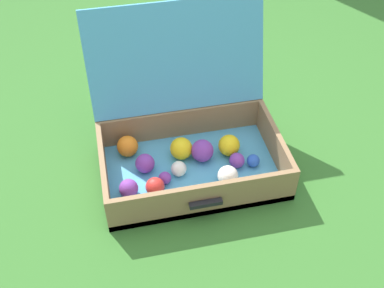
# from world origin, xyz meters

# --- Properties ---
(ground_plane) EXTENTS (16.00, 16.00, 0.00)m
(ground_plane) POSITION_xyz_m (0.00, 0.00, 0.00)
(ground_plane) COLOR #336B28
(open_suitcase) EXTENTS (0.64, 0.55, 0.53)m
(open_suitcase) POSITION_xyz_m (0.01, 0.11, 0.12)
(open_suitcase) COLOR #4799C6
(open_suitcase) RESTS_ON ground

